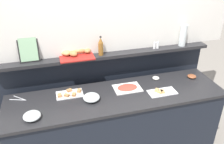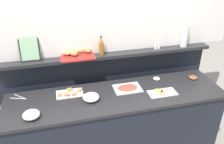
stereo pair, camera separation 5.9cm
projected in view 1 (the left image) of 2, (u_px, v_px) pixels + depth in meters
ground_plane at (105, 122)px, 3.60m from camera, size 12.00×12.00×0.00m
buffet_counter at (117, 125)px, 2.88m from camera, size 2.48×0.66×0.89m
back_ledge_unit at (106, 90)px, 3.22m from camera, size 2.71×0.22×1.21m
sandwich_platter_front at (162, 92)px, 2.71m from camera, size 0.32×0.16×0.04m
sandwich_platter_side at (70, 94)px, 2.67m from camera, size 0.30×0.18×0.04m
cold_cuts_platter at (127, 88)px, 2.79m from camera, size 0.32×0.23×0.02m
glass_bowl_large at (91, 98)px, 2.56m from camera, size 0.18×0.18×0.07m
glass_bowl_medium at (32, 116)px, 2.29m from camera, size 0.17×0.17×0.07m
condiment_bowl_teal at (156, 78)px, 2.98m from camera, size 0.09×0.09×0.03m
condiment_bowl_cream at (192, 76)px, 3.01m from camera, size 0.11×0.11×0.04m
serving_tongs at (19, 99)px, 2.59m from camera, size 0.18×0.13×0.01m
vinegar_bottle_amber at (101, 47)px, 2.81m from camera, size 0.06×0.06×0.24m
salt_shaker at (154, 45)px, 3.02m from camera, size 0.03×0.03×0.09m
pepper_shaker at (158, 45)px, 3.03m from camera, size 0.03×0.03×0.09m
bread_basket at (76, 53)px, 2.83m from camera, size 0.40×0.28×0.08m
framed_picture at (28, 49)px, 2.64m from camera, size 0.22×0.08×0.29m
water_carafe at (183, 35)px, 3.06m from camera, size 0.09×0.09×0.28m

